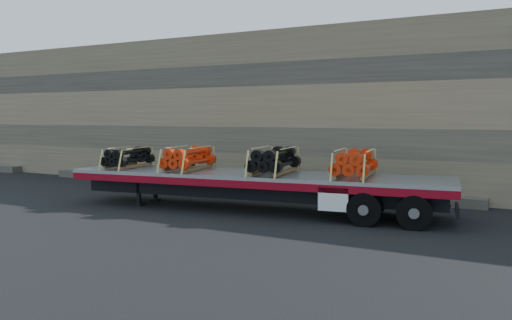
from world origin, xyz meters
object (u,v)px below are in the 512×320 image
(bundle_midfront, at_px, (189,159))
(bundle_midrear, at_px, (274,161))
(bundle_rear, at_px, (355,164))
(bundle_front, at_px, (129,158))
(trailer, at_px, (253,192))

(bundle_midfront, height_order, bundle_midrear, bundle_midrear)
(bundle_rear, bearing_deg, bundle_front, 180.00)
(bundle_midrear, bearing_deg, trailer, -180.00)
(trailer, distance_m, bundle_midrear, 1.34)
(bundle_midfront, relative_size, bundle_rear, 0.96)
(trailer, height_order, bundle_rear, bundle_rear)
(bundle_front, xyz_separation_m, bundle_midfront, (2.56, 0.31, 0.04))
(bundle_front, bearing_deg, bundle_midrear, -0.00)
(trailer, distance_m, bundle_midfront, 2.73)
(bundle_rear, bearing_deg, bundle_midfront, 180.00)
(bundle_front, height_order, bundle_midrear, bundle_midrear)
(bundle_midfront, height_order, bundle_rear, bundle_rear)
(trailer, height_order, bundle_midfront, bundle_midfront)
(bundle_front, distance_m, bundle_midfront, 2.58)
(trailer, relative_size, bundle_midrear, 5.51)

